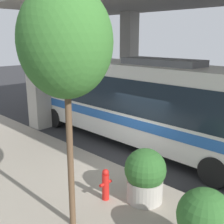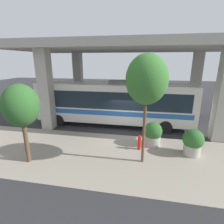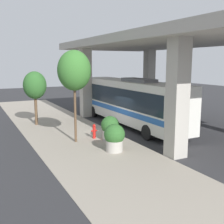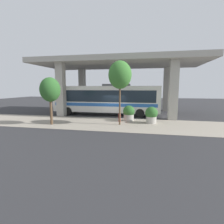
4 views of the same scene
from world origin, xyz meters
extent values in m
plane|color=#2D2D30|center=(0.00, 0.00, 0.00)|extent=(80.00, 80.00, 0.00)
cube|color=gray|center=(-3.00, 0.00, 0.01)|extent=(6.00, 40.00, 0.02)
cube|color=#ADA89E|center=(0.50, -6.39, 3.12)|extent=(0.90, 0.90, 6.24)
cube|color=#ADA89E|center=(0.50, 6.39, 3.12)|extent=(0.90, 0.90, 6.24)
cube|color=#ADA89E|center=(7.50, 6.39, 3.12)|extent=(0.90, 0.90, 6.24)
cube|color=#ADA89E|center=(4.00, 0.00, 6.54)|extent=(9.40, 20.77, 0.60)
cube|color=silver|center=(2.15, 1.27, 2.01)|extent=(2.41, 12.98, 3.12)
cube|color=#19232D|center=(2.15, 1.27, 2.39)|extent=(2.45, 11.94, 1.37)
cube|color=#2659A5|center=(2.15, 1.27, 1.39)|extent=(2.45, 12.33, 0.37)
cube|color=slate|center=(2.15, -0.03, 3.69)|extent=(1.21, 3.24, 0.24)
cylinder|color=black|center=(1.02, 5.81, 0.50)|extent=(0.28, 1.00, 1.00)
cylinder|color=black|center=(3.27, 5.81, 0.50)|extent=(0.28, 1.00, 1.00)
cylinder|color=black|center=(1.02, -2.95, 0.50)|extent=(0.28, 1.00, 1.00)
cylinder|color=black|center=(3.27, -2.95, 0.50)|extent=(0.28, 1.00, 1.00)
cylinder|color=red|center=(-1.93, -1.09, 0.41)|extent=(0.21, 0.21, 0.81)
sphere|color=red|center=(-1.93, -1.09, 0.88)|extent=(0.20, 0.20, 0.20)
cylinder|color=red|center=(-2.09, -1.09, 0.53)|extent=(0.12, 0.09, 0.09)
cylinder|color=red|center=(-1.78, -1.09, 0.53)|extent=(0.12, 0.09, 0.09)
cylinder|color=#ADA89E|center=(-2.02, -4.16, 0.34)|extent=(0.95, 0.95, 0.68)
sphere|color=#2D6028|center=(-2.02, -4.16, 1.01)|extent=(1.19, 1.19, 1.19)
sphere|color=orange|center=(-1.90, -4.25, 0.81)|extent=(0.33, 0.33, 0.33)
cylinder|color=#ADA89E|center=(-1.16, -1.91, 0.33)|extent=(1.03, 1.03, 0.67)
sphere|color=#2D6028|center=(-1.16, -1.91, 0.99)|extent=(1.19, 1.19, 1.19)
sphere|color=#993F8C|center=(-1.03, -2.02, 0.81)|extent=(0.36, 0.36, 0.36)
cylinder|color=brown|center=(-3.30, -1.32, 1.94)|extent=(0.15, 0.15, 3.89)
ellipsoid|color=#38722D|center=(-3.30, -1.32, 4.50)|extent=(2.05, 2.05, 2.46)
cylinder|color=brown|center=(-4.43, 4.85, 1.33)|extent=(0.23, 0.23, 2.66)
ellipsoid|color=#2D6028|center=(-4.43, 4.85, 3.21)|extent=(1.82, 1.82, 2.18)
camera|label=1|loc=(-6.97, -6.35, 4.58)|focal=45.00mm
camera|label=2|loc=(-11.95, -1.23, 5.37)|focal=28.00mm
camera|label=3|loc=(-9.08, -17.68, 4.97)|focal=45.00mm
camera|label=4|loc=(-18.79, -3.76, 3.40)|focal=28.00mm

